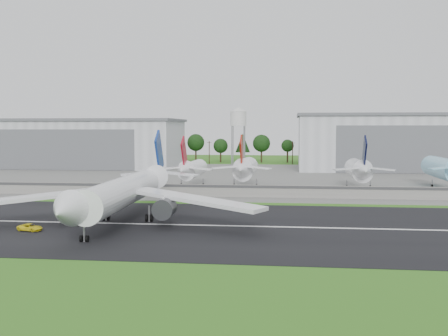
# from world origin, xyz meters

# --- Properties ---
(ground) EXTENTS (600.00, 600.00, 0.00)m
(ground) POSITION_xyz_m (0.00, 0.00, 0.00)
(ground) COLOR #336518
(ground) RESTS_ON ground
(runway) EXTENTS (320.00, 60.00, 0.10)m
(runway) POSITION_xyz_m (0.00, 10.00, 0.05)
(runway) COLOR black
(runway) RESTS_ON ground
(runway_centerline) EXTENTS (220.00, 1.00, 0.02)m
(runway_centerline) POSITION_xyz_m (0.00, 10.00, 0.11)
(runway_centerline) COLOR white
(runway_centerline) RESTS_ON runway
(apron) EXTENTS (320.00, 150.00, 0.10)m
(apron) POSITION_xyz_m (0.00, 120.00, 0.05)
(apron) COLOR slate
(apron) RESTS_ON ground
(blast_fence) EXTENTS (240.00, 0.61, 3.50)m
(blast_fence) POSITION_xyz_m (0.00, 54.99, 1.81)
(blast_fence) COLOR gray
(blast_fence) RESTS_ON ground
(hangar_west) EXTENTS (97.00, 44.00, 23.20)m
(hangar_west) POSITION_xyz_m (-80.00, 164.92, 11.63)
(hangar_west) COLOR silver
(hangar_west) RESTS_ON ground
(hangar_east) EXTENTS (102.00, 47.00, 25.20)m
(hangar_east) POSITION_xyz_m (75.00, 164.92, 12.63)
(hangar_east) COLOR silver
(hangar_east) RESTS_ON ground
(water_tower) EXTENTS (8.40, 8.40, 29.40)m
(water_tower) POSITION_xyz_m (-5.00, 185.00, 24.55)
(water_tower) COLOR #99999E
(water_tower) RESTS_ON ground
(utility_poles) EXTENTS (230.00, 3.00, 12.00)m
(utility_poles) POSITION_xyz_m (0.00, 200.00, 0.00)
(utility_poles) COLOR black
(utility_poles) RESTS_ON ground
(treeline) EXTENTS (320.00, 16.00, 22.00)m
(treeline) POSITION_xyz_m (0.00, 215.00, 0.00)
(treeline) COLOR black
(treeline) RESTS_ON ground
(main_airliner) EXTENTS (57.23, 59.19, 18.17)m
(main_airliner) POSITION_xyz_m (-10.57, 9.56, 4.89)
(main_airliner) COLOR white
(main_airliner) RESTS_ON runway
(ground_vehicle) EXTENTS (5.02, 3.19, 1.29)m
(ground_vehicle) POSITION_xyz_m (-24.70, 0.31, 0.75)
(ground_vehicle) COLOR yellow
(ground_vehicle) RESTS_ON runway
(parked_jet_red_a) EXTENTS (7.36, 31.29, 16.46)m
(parked_jet_red_a) POSITION_xyz_m (-9.09, 76.53, 5.97)
(parked_jet_red_a) COLOR white
(parked_jet_red_a) RESTS_ON ground
(parked_jet_red_b) EXTENTS (7.36, 31.29, 16.87)m
(parked_jet_red_b) POSITION_xyz_m (7.68, 76.59, 6.35)
(parked_jet_red_b) COLOR white
(parked_jet_red_b) RESTS_ON ground
(parked_jet_navy) EXTENTS (7.36, 31.29, 16.78)m
(parked_jet_navy) POSITION_xyz_m (42.09, 76.58, 6.27)
(parked_jet_navy) COLOR white
(parked_jet_navy) RESTS_ON ground
(parked_jet_skyblue) EXTENTS (7.36, 37.29, 17.09)m
(parked_jet_skyblue) POSITION_xyz_m (68.27, 81.61, 6.52)
(parked_jet_skyblue) COLOR #93DDFE
(parked_jet_skyblue) RESTS_ON ground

